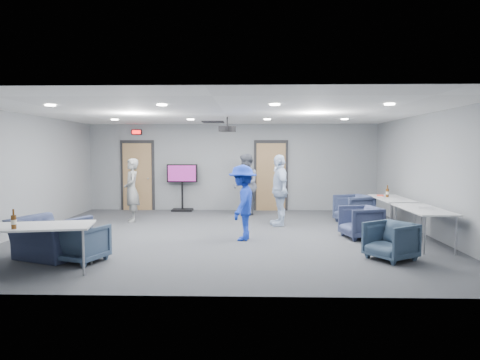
{
  "coord_description": "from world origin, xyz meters",
  "views": [
    {
      "loc": [
        0.59,
        -9.39,
        1.89
      ],
      "look_at": [
        0.33,
        0.42,
        1.2
      ],
      "focal_mm": 32.0,
      "sensor_mm": 36.0,
      "label": 1
    }
  ],
  "objects_px": {
    "chair_front_b": "(49,238)",
    "bottle_front": "(14,222)",
    "table_front_left": "(25,228)",
    "tv_stand": "(182,185)",
    "table_right_a": "(392,200)",
    "chair_right_a": "(354,209)",
    "projector": "(227,129)",
    "table_right_b": "(423,211)",
    "person_b": "(246,184)",
    "person_c": "(279,190)",
    "person_a": "(132,190)",
    "chair_front_a": "(83,243)",
    "person_d": "(242,203)",
    "chair_right_c": "(391,241)",
    "chair_right_b": "(361,222)",
    "bottle_right": "(387,193)"
  },
  "relations": [
    {
      "from": "chair_front_b",
      "to": "bottle_front",
      "type": "height_order",
      "value": "bottle_front"
    },
    {
      "from": "table_front_left",
      "to": "tv_stand",
      "type": "relative_size",
      "value": 1.45
    },
    {
      "from": "table_right_a",
      "to": "bottle_front",
      "type": "xyz_separation_m",
      "value": [
        -6.91,
        -4.26,
        0.16
      ]
    },
    {
      "from": "chair_right_a",
      "to": "tv_stand",
      "type": "xyz_separation_m",
      "value": [
        -4.79,
        2.09,
        0.45
      ]
    },
    {
      "from": "chair_right_a",
      "to": "projector",
      "type": "relative_size",
      "value": 1.96
    },
    {
      "from": "table_right_b",
      "to": "person_b",
      "type": "bearing_deg",
      "value": 42.46
    },
    {
      "from": "chair_right_a",
      "to": "table_right_b",
      "type": "bearing_deg",
      "value": -2.96
    },
    {
      "from": "person_c",
      "to": "chair_front_b",
      "type": "height_order",
      "value": "person_c"
    },
    {
      "from": "person_c",
      "to": "bottle_front",
      "type": "bearing_deg",
      "value": -52.22
    },
    {
      "from": "person_a",
      "to": "table_right_b",
      "type": "bearing_deg",
      "value": 46.83
    },
    {
      "from": "chair_front_a",
      "to": "projector",
      "type": "relative_size",
      "value": 1.7
    },
    {
      "from": "person_d",
      "to": "chair_right_a",
      "type": "relative_size",
      "value": 1.95
    },
    {
      "from": "chair_right_a",
      "to": "chair_front_a",
      "type": "distance_m",
      "value": 6.8
    },
    {
      "from": "person_c",
      "to": "chair_right_c",
      "type": "bearing_deg",
      "value": 17.38
    },
    {
      "from": "person_c",
      "to": "chair_front_a",
      "type": "distance_m",
      "value": 5.11
    },
    {
      "from": "person_d",
      "to": "chair_right_b",
      "type": "xyz_separation_m",
      "value": [
        2.53,
        0.24,
        -0.44
      ]
    },
    {
      "from": "person_b",
      "to": "projector",
      "type": "xyz_separation_m",
      "value": [
        -0.43,
        -1.97,
        1.51
      ]
    },
    {
      "from": "person_b",
      "to": "table_front_left",
      "type": "relative_size",
      "value": 0.85
    },
    {
      "from": "chair_front_b",
      "to": "chair_right_b",
      "type": "bearing_deg",
      "value": -140.78
    },
    {
      "from": "person_b",
      "to": "chair_front_b",
      "type": "distance_m",
      "value": 6.15
    },
    {
      "from": "person_b",
      "to": "table_right_a",
      "type": "distance_m",
      "value": 4.1
    },
    {
      "from": "person_d",
      "to": "chair_right_a",
      "type": "height_order",
      "value": "person_d"
    },
    {
      "from": "person_c",
      "to": "chair_right_b",
      "type": "bearing_deg",
      "value": 37.11
    },
    {
      "from": "person_c",
      "to": "table_right_b",
      "type": "height_order",
      "value": "person_c"
    },
    {
      "from": "chair_right_a",
      "to": "projector",
      "type": "bearing_deg",
      "value": -98.75
    },
    {
      "from": "person_c",
      "to": "projector",
      "type": "xyz_separation_m",
      "value": [
        -1.29,
        -0.25,
        1.52
      ]
    },
    {
      "from": "table_front_left",
      "to": "person_c",
      "type": "bearing_deg",
      "value": 34.29
    },
    {
      "from": "chair_right_c",
      "to": "chair_front_b",
      "type": "distance_m",
      "value": 5.93
    },
    {
      "from": "person_d",
      "to": "bottle_front",
      "type": "height_order",
      "value": "person_d"
    },
    {
      "from": "chair_right_c",
      "to": "chair_front_a",
      "type": "height_order",
      "value": "chair_right_c"
    },
    {
      "from": "table_right_b",
      "to": "person_c",
      "type": "bearing_deg",
      "value": 51.1
    },
    {
      "from": "table_right_a",
      "to": "bottle_front",
      "type": "bearing_deg",
      "value": 121.68
    },
    {
      "from": "bottle_right",
      "to": "chair_right_a",
      "type": "bearing_deg",
      "value": 146.75
    },
    {
      "from": "person_a",
      "to": "person_c",
      "type": "distance_m",
      "value": 3.88
    },
    {
      "from": "chair_right_c",
      "to": "projector",
      "type": "relative_size",
      "value": 1.74
    },
    {
      "from": "chair_right_c",
      "to": "table_front_left",
      "type": "distance_m",
      "value": 5.96
    },
    {
      "from": "person_c",
      "to": "person_d",
      "type": "relative_size",
      "value": 1.12
    },
    {
      "from": "chair_right_b",
      "to": "person_a",
      "type": "bearing_deg",
      "value": -122.06
    },
    {
      "from": "chair_front_a",
      "to": "table_right_a",
      "type": "relative_size",
      "value": 0.42
    },
    {
      "from": "tv_stand",
      "to": "person_a",
      "type": "bearing_deg",
      "value": -116.73
    },
    {
      "from": "tv_stand",
      "to": "chair_right_b",
      "type": "bearing_deg",
      "value": -41.8
    },
    {
      "from": "person_b",
      "to": "tv_stand",
      "type": "xyz_separation_m",
      "value": [
        -1.98,
        0.75,
        -0.07
      ]
    },
    {
      "from": "bottle_front",
      "to": "bottle_right",
      "type": "bearing_deg",
      "value": 33.02
    },
    {
      "from": "person_a",
      "to": "table_right_a",
      "type": "height_order",
      "value": "person_a"
    },
    {
      "from": "chair_right_a",
      "to": "bottle_front",
      "type": "height_order",
      "value": "bottle_front"
    },
    {
      "from": "person_a",
      "to": "chair_right_a",
      "type": "bearing_deg",
      "value": 67.91
    },
    {
      "from": "person_d",
      "to": "chair_right_b",
      "type": "height_order",
      "value": "person_d"
    },
    {
      "from": "chair_front_a",
      "to": "chair_right_a",
      "type": "bearing_deg",
      "value": -123.55
    },
    {
      "from": "chair_front_a",
      "to": "projector",
      "type": "distance_m",
      "value": 4.57
    },
    {
      "from": "table_front_left",
      "to": "projector",
      "type": "distance_m",
      "value": 5.25
    }
  ]
}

